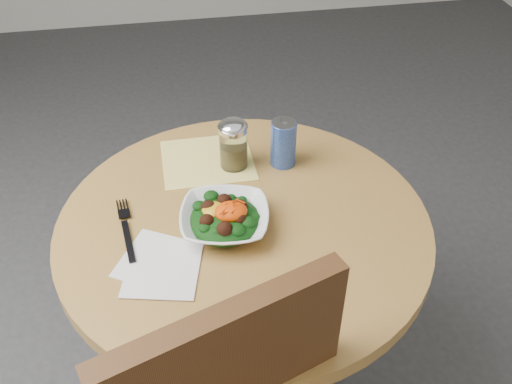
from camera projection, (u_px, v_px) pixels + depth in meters
table at (245, 275)px, 1.50m from camera, size 0.90×0.90×0.75m
cloth_napkin at (208, 160)px, 1.55m from camera, size 0.25×0.23×0.00m
paper_napkins at (160, 266)px, 1.25m from camera, size 0.22×0.24×0.00m
salad_bowl at (225, 219)px, 1.33m from camera, size 0.24×0.24×0.08m
fork at (126, 227)px, 1.34m from camera, size 0.05×0.22×0.00m
spice_shaker at (233, 145)px, 1.49m from camera, size 0.08×0.08×0.14m
beverage_can at (283, 143)px, 1.51m from camera, size 0.07×0.07×0.13m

